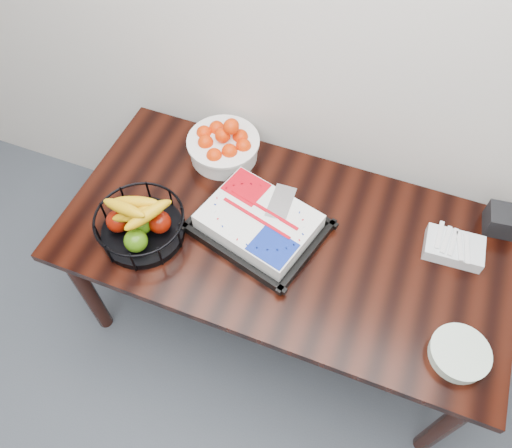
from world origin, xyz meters
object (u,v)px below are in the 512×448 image
(tangerine_bowl, at_px, (223,142))
(plate_stack, at_px, (459,354))
(table, at_px, (284,246))
(cake_tray, at_px, (259,223))
(fruit_basket, at_px, (140,224))
(napkin_box, at_px, (504,221))

(tangerine_bowl, relative_size, plate_stack, 1.55)
(table, bearing_deg, cake_tray, -173.90)
(cake_tray, xyz_separation_m, plate_stack, (0.83, -0.25, -0.02))
(cake_tray, relative_size, fruit_basket, 1.62)
(tangerine_bowl, bearing_deg, table, -37.57)
(cake_tray, xyz_separation_m, fruit_basket, (-0.42, -0.19, 0.03))
(napkin_box, bearing_deg, table, -156.37)
(tangerine_bowl, xyz_separation_m, plate_stack, (1.12, -0.56, -0.06))
(table, distance_m, napkin_box, 0.88)
(table, height_order, tangerine_bowl, tangerine_bowl)
(plate_stack, bearing_deg, napkin_box, 82.34)
(plate_stack, bearing_deg, cake_tray, 163.43)
(cake_tray, distance_m, plate_stack, 0.86)
(cake_tray, height_order, tangerine_bowl, tangerine_bowl)
(table, height_order, fruit_basket, fruit_basket)
(plate_stack, bearing_deg, table, 160.24)
(tangerine_bowl, height_order, napkin_box, tangerine_bowl)
(table, relative_size, tangerine_bowl, 5.64)
(napkin_box, bearing_deg, fruit_basket, -157.51)
(table, distance_m, fruit_basket, 0.59)
(fruit_basket, xyz_separation_m, plate_stack, (1.25, -0.06, -0.05))
(cake_tray, bearing_deg, table, 6.10)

